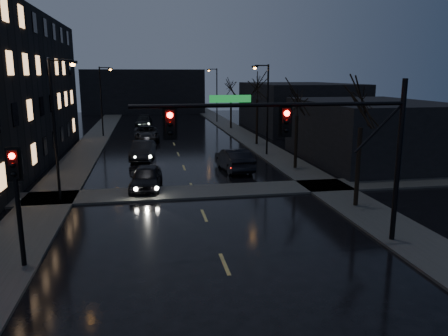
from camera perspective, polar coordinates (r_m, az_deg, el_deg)
name	(u,v)px	position (r m, az deg, el deg)	size (l,w,h in m)	color
sidewalk_left	(86,151)	(43.37, -17.57, 2.16)	(3.00, 140.00, 0.12)	#2D2D2B
sidewalk_right	(260,146)	(44.44, 4.72, 2.92)	(3.00, 140.00, 0.12)	#2D2D2B
sidewalk_cross	(195,192)	(26.99, -3.87, -3.13)	(40.00, 3.00, 0.12)	#2D2D2B
commercial_right_near	(370,131)	(38.35, 18.49, 4.55)	(10.00, 14.00, 5.00)	black
commercial_right_far	(298,106)	(58.96, 9.60, 7.94)	(12.00, 18.00, 6.00)	black
far_block	(144,91)	(85.45, -10.41, 9.83)	(22.00, 10.00, 8.00)	black
signal_mast	(315,133)	(17.82, 11.80, 4.51)	(11.11, 0.41, 7.00)	black
signal_pole_left	(17,191)	(17.56, -25.45, -2.72)	(0.35, 0.41, 4.53)	black
tree_near	(363,93)	(24.15, 17.68, 9.35)	(3.52, 3.52, 8.08)	black
tree_mid_a	(298,93)	(33.35, 9.60, 9.69)	(3.30, 3.30, 7.58)	black
tree_mid_b	(258,80)	(44.81, 4.41, 11.41)	(3.74, 3.74, 8.59)	black
tree_far	(231,83)	(58.48, 0.92, 11.07)	(3.43, 3.43, 7.88)	black
streetlight_l_near	(58,118)	(25.96, -20.87, 6.09)	(1.53, 0.28, 8.00)	black
streetlight_l_far	(103,95)	(52.67, -15.54, 9.12)	(1.53, 0.28, 8.00)	black
streetlight_r_mid	(265,102)	(38.87, 5.41, 8.58)	(1.53, 0.28, 8.00)	black
streetlight_r_far	(215,91)	(66.25, -1.13, 10.08)	(1.53, 0.28, 8.00)	black
oncoming_car_a	(146,178)	(27.89, -10.13, -1.27)	(1.84, 4.56, 1.56)	black
oncoming_car_b	(143,151)	(37.85, -10.56, 2.25)	(1.66, 4.77, 1.57)	black
oncoming_car_c	(147,133)	(49.03, -10.08, 4.51)	(2.65, 5.75, 1.60)	black
oncoming_car_d	(144,121)	(61.89, -10.42, 6.01)	(2.13, 5.23, 1.52)	black
lead_car	(234,160)	(32.98, 1.33, 1.12)	(1.80, 5.16, 1.70)	black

